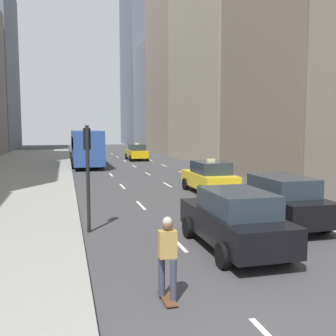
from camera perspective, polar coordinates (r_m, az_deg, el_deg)
name	(u,v)px	position (r m, az deg, el deg)	size (l,w,h in m)	color
sidewalk_left	(16,175)	(30.72, -21.18, -0.96)	(8.00, 66.00, 0.15)	gray
lane_markings	(157,179)	(27.23, -1.68, -1.54)	(5.72, 56.00, 0.01)	white
building_row_right	(190,31)	(52.18, 3.18, 19.28)	(6.00, 88.64, 37.72)	gray
taxi_lead	(137,152)	(42.75, -4.58, 2.32)	(2.02, 4.40, 1.87)	yellow
taxi_second	(209,177)	(21.23, 6.02, -1.30)	(2.02, 4.40, 1.87)	yellow
sedan_black_near	(279,200)	(14.83, 15.82, -4.49)	(2.02, 4.77, 1.79)	black
sedan_silver_behind	(234,219)	(11.57, 9.54, -7.34)	(2.02, 4.66, 1.76)	black
city_bus	(86,146)	(37.71, -11.85, 3.12)	(2.80, 11.61, 3.25)	#2D519E
skateboarder	(167,255)	(8.12, -0.09, -12.47)	(0.36, 0.80, 1.75)	brown
traffic_light_pole	(87,161)	(13.40, -11.61, 1.00)	(0.24, 0.42, 3.60)	black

